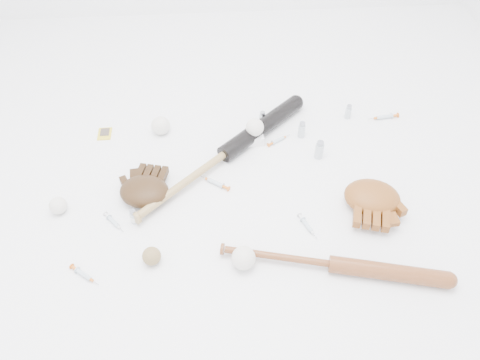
{
  "coord_description": "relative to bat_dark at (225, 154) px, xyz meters",
  "views": [
    {
      "loc": [
        -0.1,
        -1.23,
        1.38
      ],
      "look_at": [
        -0.01,
        0.02,
        0.06
      ],
      "focal_mm": 35.0,
      "sensor_mm": 36.0,
      "label": 1
    }
  ],
  "objects": [
    {
      "name": "baseball_upper",
      "position": [
        -0.28,
        0.2,
        0.0
      ],
      "size": [
        0.08,
        0.08,
        0.08
      ],
      "primitive_type": "sphere",
      "color": "silver",
      "rests_on": "ground"
    },
    {
      "name": "vial_3",
      "position": [
        0.4,
        -0.01,
        0.01
      ],
      "size": [
        0.04,
        0.04,
        0.08
      ],
      "primitive_type": "cylinder",
      "color": "#B0BAC1",
      "rests_on": "ground"
    },
    {
      "name": "syringe_0",
      "position": [
        -0.43,
        -0.31,
        -0.03
      ],
      "size": [
        0.1,
        0.12,
        0.02
      ],
      "primitive_type": null,
      "rotation": [
        0.0,
        0.0,
        -0.87
      ],
      "color": "#ADBCC6",
      "rests_on": "ground"
    },
    {
      "name": "baseball_left",
      "position": [
        -0.64,
        -0.24,
        -0.0
      ],
      "size": [
        0.07,
        0.07,
        0.07
      ],
      "primitive_type": "sphere",
      "color": "silver",
      "rests_on": "ground"
    },
    {
      "name": "trading_card",
      "position": [
        -0.53,
        0.2,
        -0.03
      ],
      "size": [
        0.06,
        0.08,
        0.0
      ],
      "primitive_type": "cube",
      "rotation": [
        0.0,
        0.0,
        0.02
      ],
      "color": "gold",
      "rests_on": "ground"
    },
    {
      "name": "baseball_on_pedestal",
      "position": [
        0.13,
        0.11,
        0.04
      ],
      "size": [
        0.08,
        0.08,
        0.08
      ],
      "primitive_type": "sphere",
      "color": "silver",
      "rests_on": "pedestal"
    },
    {
      "name": "syringe_5",
      "position": [
        -0.51,
        -0.53,
        -0.03
      ],
      "size": [
        0.13,
        0.11,
        0.02
      ],
      "primitive_type": null,
      "rotation": [
        0.0,
        0.0,
        -0.67
      ],
      "color": "#ADBCC6",
      "rests_on": "ground"
    },
    {
      "name": "syringe_3",
      "position": [
        0.29,
        -0.38,
        -0.03
      ],
      "size": [
        0.07,
        0.14,
        0.02
      ],
      "primitive_type": null,
      "rotation": [
        0.0,
        0.0,
        -1.19
      ],
      "color": "#ADBCC6",
      "rests_on": "ground"
    },
    {
      "name": "glove_tan",
      "position": [
        0.55,
        -0.29,
        0.01
      ],
      "size": [
        0.31,
        0.31,
        0.09
      ],
      "primitive_type": null,
      "rotation": [
        0.0,
        0.0,
        2.86
      ],
      "color": "brown",
      "rests_on": "ground"
    },
    {
      "name": "vial_4",
      "position": [
        -0.35,
        -0.31,
        -0.0
      ],
      "size": [
        0.03,
        0.03,
        0.07
      ],
      "primitive_type": "cylinder",
      "color": "#B0BAC1",
      "rests_on": "ground"
    },
    {
      "name": "syringe_2",
      "position": [
        0.24,
        0.1,
        -0.03
      ],
      "size": [
        0.13,
        0.09,
        0.02
      ],
      "primitive_type": null,
      "rotation": [
        0.0,
        0.0,
        0.55
      ],
      "color": "#ADBCC6",
      "rests_on": "ground"
    },
    {
      "name": "baseball_mid",
      "position": [
        0.04,
        -0.53,
        0.0
      ],
      "size": [
        0.08,
        0.08,
        0.08
      ],
      "primitive_type": "sphere",
      "color": "silver",
      "rests_on": "ground"
    },
    {
      "name": "vial_1",
      "position": [
        0.18,
        0.22,
        -0.0
      ],
      "size": [
        0.03,
        0.03,
        0.07
      ],
      "primitive_type": "cylinder",
      "color": "#B0BAC1",
      "rests_on": "ground"
    },
    {
      "name": "vial_5",
      "position": [
        0.13,
        0.1,
        -0.0
      ],
      "size": [
        0.03,
        0.03,
        0.07
      ],
      "primitive_type": "cylinder",
      "color": "#B0BAC1",
      "rests_on": "ground"
    },
    {
      "name": "syringe_4",
      "position": [
        0.75,
        0.22,
        -0.03
      ],
      "size": [
        0.17,
        0.05,
        0.02
      ],
      "primitive_type": null,
      "rotation": [
        0.0,
        0.0,
        3.27
      ],
      "color": "#ADBCC6",
      "rests_on": "ground"
    },
    {
      "name": "glove_dark",
      "position": [
        -0.32,
        -0.19,
        0.0
      ],
      "size": [
        0.28,
        0.28,
        0.08
      ],
      "primitive_type": null,
      "rotation": [
        0.0,
        0.0,
        -0.25
      ],
      "color": "#311E0D",
      "rests_on": "ground"
    },
    {
      "name": "bat_dark",
      "position": [
        0.0,
        0.0,
        0.0
      ],
      "size": [
        0.79,
        0.74,
        0.07
      ],
      "primitive_type": null,
      "rotation": [
        0.0,
        0.0,
        0.75
      ],
      "color": "black",
      "rests_on": "ground"
    },
    {
      "name": "vial_2",
      "position": [
        0.34,
        0.13,
        0.0
      ],
      "size": [
        0.03,
        0.03,
        0.08
      ],
      "primitive_type": "cylinder",
      "color": "#B0BAC1",
      "rests_on": "ground"
    },
    {
      "name": "pedestal",
      "position": [
        0.13,
        0.11,
        -0.02
      ],
      "size": [
        0.08,
        0.08,
        0.04
      ],
      "primitive_type": "cube",
      "rotation": [
        0.0,
        0.0,
        0.08
      ],
      "color": "white",
      "rests_on": "ground"
    },
    {
      "name": "vial_0",
      "position": [
        0.58,
        0.24,
        -0.0
      ],
      "size": [
        0.03,
        0.03,
        0.07
      ],
      "primitive_type": "cylinder",
      "color": "#B0BAC1",
      "rests_on": "ground"
    },
    {
      "name": "bat_wood",
      "position": [
        0.34,
        -0.56,
        -0.01
      ],
      "size": [
        0.8,
        0.25,
        0.06
      ],
      "primitive_type": null,
      "rotation": [
        0.0,
        0.0,
        -0.24
      ],
      "color": "brown",
      "rests_on": "ground"
    },
    {
      "name": "baseball_aged",
      "position": [
        -0.28,
        -0.49,
        -0.0
      ],
      "size": [
        0.07,
        0.07,
        0.07
      ],
      "primitive_type": "sphere",
      "color": "olive",
      "rests_on": "ground"
    },
    {
      "name": "syringe_1",
      "position": [
        -0.05,
        -0.14,
        -0.03
      ],
      "size": [
        0.14,
        0.11,
        0.02
      ],
      "primitive_type": null,
      "rotation": [
        0.0,
        0.0,
        2.52
      ],
      "color": "#ADBCC6",
      "rests_on": "ground"
    }
  ]
}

